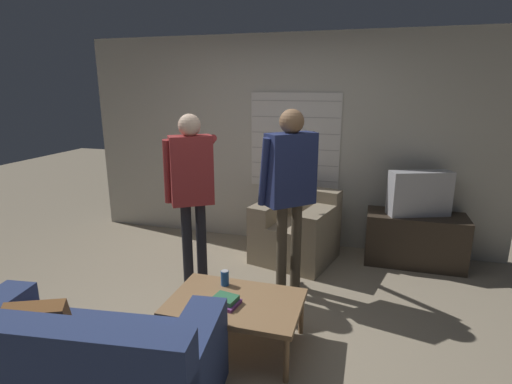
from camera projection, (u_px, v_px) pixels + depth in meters
ground_plane at (232, 325)px, 3.36m from camera, size 16.00×16.00×0.00m
wall_back at (286, 142)px, 4.92m from camera, size 5.20×0.08×2.55m
couch_blue at (77, 369)px, 2.40m from camera, size 1.73×1.03×0.78m
armchair_beige at (296, 231)px, 4.58m from camera, size 0.99×0.95×0.80m
coffee_table at (235, 304)px, 3.02m from camera, size 1.00×0.66×0.38m
tv_stand at (415, 239)px, 4.46m from camera, size 1.05×0.46×0.58m
tv at (420, 193)px, 4.32m from camera, size 0.69×0.42×0.49m
person_left_standing at (192, 181)px, 3.76m from camera, size 0.50×0.83×1.71m
person_right_standing at (290, 179)px, 3.66m from camera, size 0.53×0.84×1.76m
book_stack at (225, 301)px, 2.94m from camera, size 0.21×0.20×0.06m
soda_can at (225, 278)px, 3.22m from camera, size 0.07×0.07×0.13m
spare_remote at (217, 299)px, 3.00m from camera, size 0.09×0.14×0.02m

